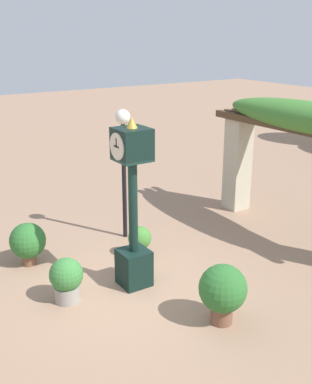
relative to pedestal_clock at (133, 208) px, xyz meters
name	(u,v)px	position (x,y,z in m)	size (l,w,h in m)	color
ground_plane	(131,290)	(0.17, -0.16, -1.57)	(60.00, 60.00, 0.00)	#9E7A60
pedestal_clock	(133,208)	(0.00, 0.00, 0.00)	(0.58, 0.63, 3.23)	black
pergola	(310,136)	(0.17, 4.48, 0.83)	(5.72, 1.15, 3.16)	#BCB299
potted_plant_near_left	(140,240)	(-0.99, 0.72, -1.19)	(0.51, 0.51, 0.67)	#9E563D
potted_plant_near_right	(223,290)	(1.90, 0.57, -0.97)	(0.80, 0.80, 1.04)	brown
potted_plant_far_left	(66,279)	(-0.13, -1.32, -1.12)	(0.61, 0.61, 0.83)	gray
potted_plant_far_right	(28,241)	(-1.90, -1.42, -1.05)	(0.74, 0.74, 0.91)	brown
lamp_post	(123,145)	(-2.06, 0.97, 0.65)	(0.34, 0.34, 3.01)	black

